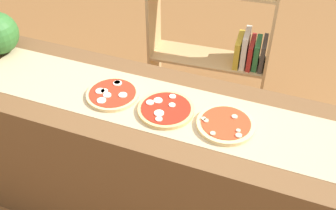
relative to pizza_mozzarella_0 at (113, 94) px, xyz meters
name	(u,v)px	position (x,y,z in m)	size (l,w,h in m)	color
counter	(168,170)	(0.30, 0.01, -0.47)	(2.54, 0.64, 0.92)	brown
parchment_paper	(168,108)	(0.30, 0.01, -0.01)	(2.12, 0.39, 0.00)	tan
pizza_mozzarella_0	(113,94)	(0.00, 0.00, 0.00)	(0.27, 0.27, 0.03)	#E5C17F
pizza_mozzarella_1	(166,109)	(0.30, -0.02, 0.00)	(0.28, 0.28, 0.03)	#DBB26B
pizza_mushroom_2	(226,124)	(0.60, -0.01, 0.00)	(0.27, 0.27, 0.03)	#E5C17F
bookshelf	(227,32)	(0.33, 1.05, -0.13)	(0.88, 0.35, 1.68)	tan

